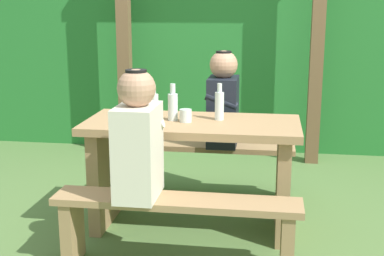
{
  "coord_description": "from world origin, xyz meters",
  "views": [
    {
      "loc": [
        0.5,
        -3.33,
        1.49
      ],
      "look_at": [
        0.0,
        0.0,
        0.69
      ],
      "focal_mm": 49.54,
      "sensor_mm": 36.0,
      "label": 1
    }
  ],
  "objects": [
    {
      "name": "picnic_table",
      "position": [
        0.0,
        0.0,
        0.5
      ],
      "size": [
        1.4,
        0.64,
        0.74
      ],
      "color": "#9E7A51",
      "rests_on": "ground_plane"
    },
    {
      "name": "pergola_post_left",
      "position": [
        -0.91,
        1.66,
        1.07
      ],
      "size": [
        0.12,
        0.12,
        2.14
      ],
      "primitive_type": "cube",
      "color": "brown",
      "rests_on": "ground_plane"
    },
    {
      "name": "hedge_backdrop",
      "position": [
        0.0,
        2.27,
        0.86
      ],
      "size": [
        6.4,
        0.61,
        1.71
      ],
      "primitive_type": "cube",
      "color": "#26732E",
      "rests_on": "ground_plane"
    },
    {
      "name": "person_black_coat",
      "position": [
        0.15,
        0.59,
        0.76
      ],
      "size": [
        0.25,
        0.35,
        0.72
      ],
      "color": "black",
      "rests_on": "bench_far"
    },
    {
      "name": "bottle_left",
      "position": [
        0.17,
        0.07,
        0.84
      ],
      "size": [
        0.06,
        0.06,
        0.24
      ],
      "color": "silver",
      "rests_on": "picnic_table"
    },
    {
      "name": "bench_near",
      "position": [
        0.0,
        -0.59,
        0.31
      ],
      "size": [
        1.4,
        0.24,
        0.43
      ],
      "color": "#9E7A51",
      "rests_on": "ground_plane"
    },
    {
      "name": "drinking_glass",
      "position": [
        -0.04,
        -0.02,
        0.78
      ],
      "size": [
        0.08,
        0.08,
        0.08
      ],
      "primitive_type": "cylinder",
      "color": "silver",
      "rests_on": "picnic_table"
    },
    {
      "name": "bench_far",
      "position": [
        0.0,
        0.59,
        0.31
      ],
      "size": [
        1.4,
        0.24,
        0.43
      ],
      "color": "#9E7A51",
      "rests_on": "ground_plane"
    },
    {
      "name": "ground_plane",
      "position": [
        0.0,
        0.0,
        0.0
      ],
      "size": [
        12.0,
        12.0,
        0.0
      ],
      "primitive_type": "plane",
      "color": "#4F6F39"
    },
    {
      "name": "person_white_shirt",
      "position": [
        -0.21,
        -0.59,
        0.76
      ],
      "size": [
        0.25,
        0.35,
        0.72
      ],
      "color": "silver",
      "rests_on": "bench_near"
    },
    {
      "name": "bottle_center",
      "position": [
        -0.13,
        0.01,
        0.84
      ],
      "size": [
        0.06,
        0.06,
        0.24
      ],
      "color": "silver",
      "rests_on": "picnic_table"
    },
    {
      "name": "pergola_post_right",
      "position": [
        0.91,
        1.66,
        1.07
      ],
      "size": [
        0.12,
        0.12,
        2.14
      ],
      "primitive_type": "cube",
      "color": "brown",
      "rests_on": "ground_plane"
    },
    {
      "name": "bottle_right",
      "position": [
        -0.27,
        0.07,
        0.83
      ],
      "size": [
        0.06,
        0.06,
        0.23
      ],
      "color": "silver",
      "rests_on": "picnic_table"
    }
  ]
}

